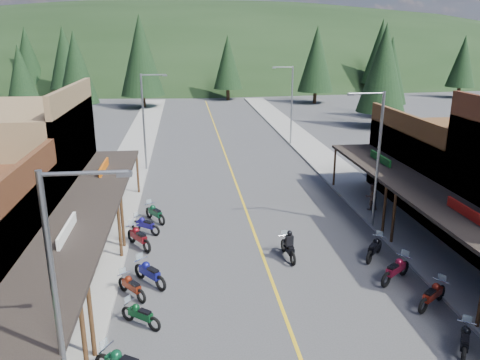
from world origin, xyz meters
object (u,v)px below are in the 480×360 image
object	(u,v)px
streetlight_3	(290,102)
pine_5	(381,51)
bike_east_6	(465,339)
bike_east_7	(433,294)
pedestrian_east_b	(371,197)
bike_west_7	(140,314)
bike_west_10	(139,236)
pine_3	(228,62)
bike_west_9	(150,272)
pine_4	(317,59)
shop_east_3	(452,168)
streetlight_2	(376,154)
pine_2	(141,55)
pine_7	(27,56)
streetlight_0	(63,307)
pine_8	(22,81)
streetlight_1	(145,118)
rider_on_bike	(288,247)
pine_1	(65,57)
pine_6	(463,61)
bike_west_12	(155,212)
pine_9	(390,70)
bike_west_11	(145,224)
bike_west_8	(132,285)
bike_east_9	(374,247)
shop_west_3	(15,167)
pine_11	(384,68)
pine_10	(76,67)
bike_east_8	(396,269)

from	to	relation	value
streetlight_3	pine_5	distance (m)	50.08
bike_east_6	bike_east_7	bearing A→B (deg)	115.64
pine_5	pedestrian_east_b	xyz separation A→B (m)	(-26.03, -61.51, -6.97)
bike_west_7	bike_west_10	xyz separation A→B (m)	(-0.68, 7.21, 0.12)
pine_3	bike_west_9	distance (m)	64.22
bike_west_7	pine_4	bearing A→B (deg)	15.77
shop_east_3	bike_east_7	world-z (taller)	shop_east_3
shop_east_3	streetlight_2	size ratio (longest dim) A/B	1.36
pine_2	pine_7	world-z (taller)	pine_2
streetlight_0	bike_east_7	world-z (taller)	streetlight_0
pine_8	streetlight_3	bearing A→B (deg)	-19.05
streetlight_0	bike_west_7	xyz separation A→B (m)	(1.21, 5.57, -3.91)
streetlight_1	pedestrian_east_b	xyz separation A→B (m)	(14.92, -11.51, -3.44)
streetlight_2	rider_on_bike	world-z (taller)	streetlight_2
pine_1	pine_6	bearing A→B (deg)	-4.90
bike_west_12	rider_on_bike	distance (m)	9.10
pine_4	bike_east_7	world-z (taller)	pine_4
pine_9	bike_west_11	world-z (taller)	pine_9
streetlight_1	bike_west_10	xyz separation A→B (m)	(0.53, -15.21, -3.80)
shop_east_3	bike_west_8	size ratio (longest dim) A/B	5.53
streetlight_1	rider_on_bike	size ratio (longest dim) A/B	3.62
streetlight_2	bike_east_9	xyz separation A→B (m)	(-1.36, -3.91, -3.85)
bike_west_7	bike_east_9	size ratio (longest dim) A/B	0.90
bike_west_10	bike_east_6	world-z (taller)	bike_west_10
pine_9	pedestrian_east_b	size ratio (longest dim) A/B	6.17
streetlight_1	pine_7	bearing A→B (deg)	114.88
pine_7	bike_west_10	xyz separation A→B (m)	(25.58, -69.21, -6.57)
shop_west_3	streetlight_3	size ratio (longest dim) A/B	1.36
pine_9	pine_11	distance (m)	8.10
streetlight_1	bike_east_6	bearing A→B (deg)	-63.26
bike_west_10	bike_west_11	distance (m)	1.89
streetlight_0	bike_west_9	xyz separation A→B (m)	(1.36, 8.77, -3.82)
streetlight_0	pine_8	xyz separation A→B (m)	(-15.05, 46.00, 1.52)
shop_west_3	pine_11	xyz separation A→B (m)	(33.78, 26.70, 3.67)
pine_1	pine_4	bearing A→B (deg)	-13.39
streetlight_3	bike_west_10	distance (m)	27.06
bike_east_6	pine_3	bearing A→B (deg)	124.54
bike_west_12	bike_east_7	size ratio (longest dim) A/B	1.00
bike_east_7	streetlight_2	bearing A→B (deg)	140.01
pine_10	pedestrian_east_b	world-z (taller)	pine_10
bike_west_12	pine_6	bearing A→B (deg)	13.08
pine_5	bike_west_10	bearing A→B (deg)	-121.79
shop_east_3	pine_11	size ratio (longest dim) A/B	0.88
bike_west_9	streetlight_1	bearing A→B (deg)	54.65
pine_9	bike_east_8	size ratio (longest dim) A/B	4.79
shop_east_3	pedestrian_east_b	bearing A→B (deg)	-172.05
streetlight_1	bike_west_12	bearing A→B (deg)	-84.10
pine_3	bike_east_9	bearing A→B (deg)	-88.52
pine_2	bike_west_8	xyz separation A→B (m)	(3.69, -56.21, -7.43)
bike_east_7	rider_on_bike	bearing A→B (deg)	-170.63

